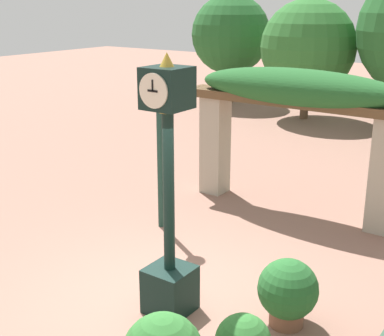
% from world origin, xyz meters
% --- Properties ---
extents(ground_plane, '(60.00, 60.00, 0.00)m').
position_xyz_m(ground_plane, '(0.00, 0.00, 0.00)').
color(ground_plane, '#8E6656').
extents(pedestal_clock, '(0.57, 0.57, 3.38)m').
position_xyz_m(pedestal_clock, '(0.28, -0.16, 1.41)').
color(pedestal_clock, black).
rests_on(pedestal_clock, ground).
extents(pergola, '(4.62, 1.08, 2.75)m').
position_xyz_m(pergola, '(0.00, 4.07, 2.08)').
color(pergola, '#A89E89').
rests_on(pergola, ground).
extents(potted_plant_near_left, '(0.77, 0.77, 0.89)m').
position_xyz_m(potted_plant_near_left, '(1.68, 0.44, 0.48)').
color(potted_plant_near_left, brown).
rests_on(potted_plant_near_left, ground).
extents(lamp_post, '(0.31, 0.31, 2.89)m').
position_xyz_m(lamp_post, '(-1.55, 1.94, 2.06)').
color(lamp_post, '#19382D').
rests_on(lamp_post, ground).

